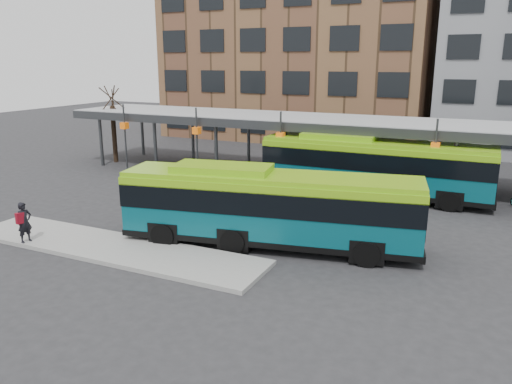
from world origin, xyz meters
name	(u,v)px	position (x,y,z in m)	size (l,w,h in m)	color
ground	(258,246)	(0.00, 0.00, 0.00)	(120.00, 120.00, 0.00)	#28282B
boarding_island	(111,247)	(-5.50, -3.00, 0.09)	(14.00, 3.00, 0.18)	gray
canopy	(342,123)	(-0.06, 12.87, 3.91)	(40.00, 6.53, 4.80)	#999B9E
tree	(114,131)	(-18.00, 12.00, 2.43)	(1.64, 1.64, 5.60)	black
building_brick	(302,28)	(-10.00, 32.00, 11.00)	(26.00, 14.00, 22.00)	brown
bus_front	(268,206)	(0.36, 0.27, 1.81)	(12.88, 4.97, 3.48)	#084C58
bus_rear	(373,165)	(2.63, 10.30, 1.88)	(13.08, 3.02, 3.60)	#084C58
pedestrian	(24,222)	(-9.12, -4.21, 1.08)	(0.52, 0.71, 1.77)	black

